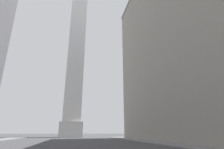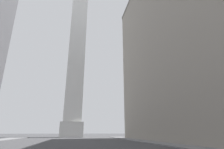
# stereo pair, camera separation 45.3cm
# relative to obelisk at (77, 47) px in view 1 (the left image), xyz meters

# --- Properties ---
(sidewalk_right) EXTENTS (5.00, 81.75, 0.15)m
(sidewalk_right) POSITION_rel_obelisk_xyz_m (15.87, -43.60, -36.15)
(sidewalk_right) COLOR slate
(sidewalk_right) RESTS_ON ground_plane
(building_right) EXTENTS (18.43, 49.88, 44.23)m
(building_right) POSITION_rel_obelisk_xyz_m (25.58, -37.61, -14.10)
(building_right) COLOR gray
(building_right) RESTS_ON ground_plane
(obelisk) EXTENTS (8.14, 8.14, 75.09)m
(obelisk) POSITION_rel_obelisk_xyz_m (0.00, 0.00, 0.00)
(obelisk) COLOR silver
(obelisk) RESTS_ON ground_plane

